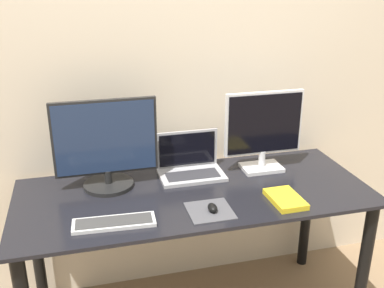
% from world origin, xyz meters
% --- Properties ---
extents(wall_back, '(7.00, 0.05, 2.50)m').
position_xyz_m(wall_back, '(0.00, 0.78, 1.25)').
color(wall_back, beige).
rests_on(wall_back, ground_plane).
extents(desk, '(1.74, 0.72, 0.78)m').
position_xyz_m(desk, '(0.00, 0.36, 0.64)').
color(desk, black).
rests_on(desk, ground_plane).
extents(monitor_left, '(0.51, 0.25, 0.45)m').
position_xyz_m(monitor_left, '(-0.41, 0.52, 0.99)').
color(monitor_left, black).
rests_on(monitor_left, desk).
extents(monitor_right, '(0.43, 0.15, 0.43)m').
position_xyz_m(monitor_right, '(0.42, 0.52, 1.01)').
color(monitor_right, silver).
rests_on(monitor_right, desk).
extents(laptop, '(0.34, 0.22, 0.22)m').
position_xyz_m(laptop, '(0.03, 0.57, 0.83)').
color(laptop, '#ADADB2').
rests_on(laptop, desk).
extents(keyboard, '(0.36, 0.13, 0.02)m').
position_xyz_m(keyboard, '(-0.41, 0.15, 0.79)').
color(keyboard, silver).
rests_on(keyboard, desk).
extents(mousepad, '(0.20, 0.20, 0.00)m').
position_xyz_m(mousepad, '(0.02, 0.15, 0.78)').
color(mousepad, '#47474C').
rests_on(mousepad, desk).
extents(mouse, '(0.04, 0.07, 0.03)m').
position_xyz_m(mouse, '(0.03, 0.14, 0.80)').
color(mouse, black).
rests_on(mouse, mousepad).
extents(book, '(0.14, 0.21, 0.03)m').
position_xyz_m(book, '(0.39, 0.15, 0.79)').
color(book, yellow).
rests_on(book, desk).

